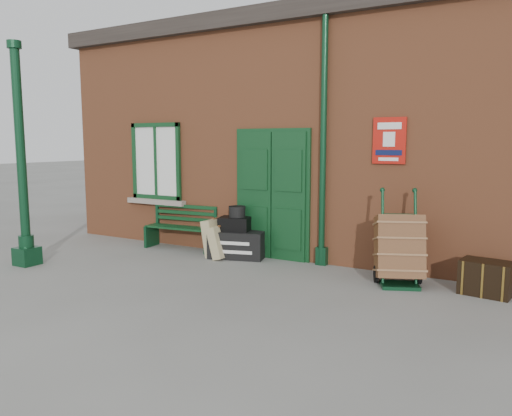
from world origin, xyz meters
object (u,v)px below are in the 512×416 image
Objects in this scene: dark_trunk at (486,278)px; porter_trolley at (399,249)px; houdini_trunk at (237,244)px; bench at (182,226)px.

porter_trolley is at bearing -168.03° from dark_trunk.
porter_trolley reaches higher than houdini_trunk.
bench is 4.21m from porter_trolley.
houdini_trunk reaches higher than dark_trunk.
porter_trolley is (2.89, -0.26, 0.28)m from houdini_trunk.
porter_trolley reaches higher than dark_trunk.
houdini_trunk is at bearing -9.25° from bench.
houdini_trunk is at bearing -174.60° from dark_trunk.
dark_trunk is (5.34, -0.28, -0.20)m from bench.
houdini_trunk is 0.71× the size of porter_trolley.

